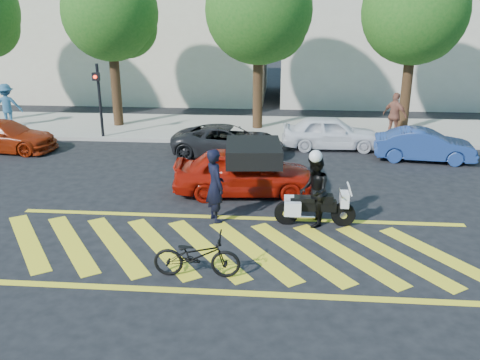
# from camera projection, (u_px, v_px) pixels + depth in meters

# --- Properties ---
(ground) EXTENTS (90.00, 90.00, 0.00)m
(ground) POSITION_uv_depth(u_px,v_px,m) (231.00, 250.00, 12.04)
(ground) COLOR black
(ground) RESTS_ON ground
(sidewalk) EXTENTS (60.00, 5.00, 0.15)m
(sidewalk) POSITION_uv_depth(u_px,v_px,m) (257.00, 129.00, 23.30)
(sidewalk) COLOR #9E998E
(sidewalk) RESTS_ON ground
(crosswalk) EXTENTS (12.33, 4.00, 0.01)m
(crosswalk) POSITION_uv_depth(u_px,v_px,m) (230.00, 249.00, 12.04)
(crosswalk) COLOR yellow
(crosswalk) RESTS_ON ground
(building_left) EXTENTS (16.00, 8.00, 10.00)m
(building_left) POSITION_uv_depth(u_px,v_px,m) (134.00, 13.00, 30.79)
(building_left) COLOR beige
(building_left) RESTS_ON ground
(building_right) EXTENTS (16.00, 8.00, 11.00)m
(building_right) POSITION_uv_depth(u_px,v_px,m) (422.00, 4.00, 29.28)
(building_right) COLOR beige
(building_right) RESTS_ON ground
(tree_left) EXTENTS (4.20, 4.20, 7.26)m
(tree_left) POSITION_uv_depth(u_px,v_px,m) (114.00, 16.00, 22.25)
(tree_left) COLOR black
(tree_left) RESTS_ON ground
(tree_center) EXTENTS (4.60, 4.60, 7.56)m
(tree_center) POSITION_uv_depth(u_px,v_px,m) (262.00, 14.00, 21.70)
(tree_center) COLOR black
(tree_center) RESTS_ON ground
(tree_right) EXTENTS (4.40, 4.40, 7.41)m
(tree_right) POSITION_uv_depth(u_px,v_px,m) (417.00, 16.00, 21.21)
(tree_right) COLOR black
(tree_right) RESTS_ON ground
(signal_pole) EXTENTS (0.28, 0.43, 3.20)m
(signal_pole) POSITION_uv_depth(u_px,v_px,m) (99.00, 95.00, 21.08)
(signal_pole) COLOR black
(signal_pole) RESTS_ON ground
(officer_bike) EXTENTS (0.77, 0.87, 1.99)m
(officer_bike) POSITION_uv_depth(u_px,v_px,m) (215.00, 186.00, 13.33)
(officer_bike) COLOR black
(officer_bike) RESTS_ON ground
(bicycle) EXTENTS (1.86, 0.69, 0.97)m
(bicycle) POSITION_uv_depth(u_px,v_px,m) (197.00, 256.00, 10.72)
(bicycle) COLOR black
(bicycle) RESTS_ON ground
(police_motorcycle) EXTENTS (2.11, 0.67, 0.93)m
(police_motorcycle) POSITION_uv_depth(u_px,v_px,m) (314.00, 207.00, 13.23)
(police_motorcycle) COLOR black
(police_motorcycle) RESTS_ON ground
(officer_moto) EXTENTS (0.73, 0.92, 1.88)m
(officer_moto) POSITION_uv_depth(u_px,v_px,m) (314.00, 191.00, 13.09)
(officer_moto) COLOR black
(officer_moto) RESTS_ON ground
(red_convertible) EXTENTS (4.35, 2.05, 1.44)m
(red_convertible) POSITION_uv_depth(u_px,v_px,m) (244.00, 171.00, 15.34)
(red_convertible) COLOR #A11307
(red_convertible) RESTS_ON ground
(parked_left) EXTENTS (4.24, 2.01, 1.19)m
(parked_left) POSITION_uv_depth(u_px,v_px,m) (4.00, 136.00, 19.95)
(parked_left) COLOR maroon
(parked_left) RESTS_ON ground
(parked_mid_left) EXTENTS (4.35, 2.26, 1.17)m
(parked_mid_left) POSITION_uv_depth(u_px,v_px,m) (228.00, 141.00, 19.26)
(parked_mid_left) COLOR black
(parked_mid_left) RESTS_ON ground
(parked_mid_right) EXTENTS (3.87, 1.60, 1.31)m
(parked_mid_right) POSITION_uv_depth(u_px,v_px,m) (331.00, 132.00, 20.24)
(parked_mid_right) COLOR white
(parked_mid_right) RESTS_ON ground
(parked_right) EXTENTS (3.69, 1.65, 1.18)m
(parked_right) POSITION_uv_depth(u_px,v_px,m) (424.00, 145.00, 18.68)
(parked_right) COLOR navy
(parked_right) RESTS_ON ground
(pedestrian_left) EXTENTS (1.43, 1.12, 1.95)m
(pedestrian_left) POSITION_uv_depth(u_px,v_px,m) (7.00, 105.00, 23.16)
(pedestrian_left) COLOR #2F5D81
(pedestrian_left) RESTS_ON sidewalk
(pedestrian_right) EXTENTS (1.13, 1.11, 1.91)m
(pedestrian_right) POSITION_uv_depth(u_px,v_px,m) (395.00, 116.00, 21.14)
(pedestrian_right) COLOR #965844
(pedestrian_right) RESTS_ON sidewalk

